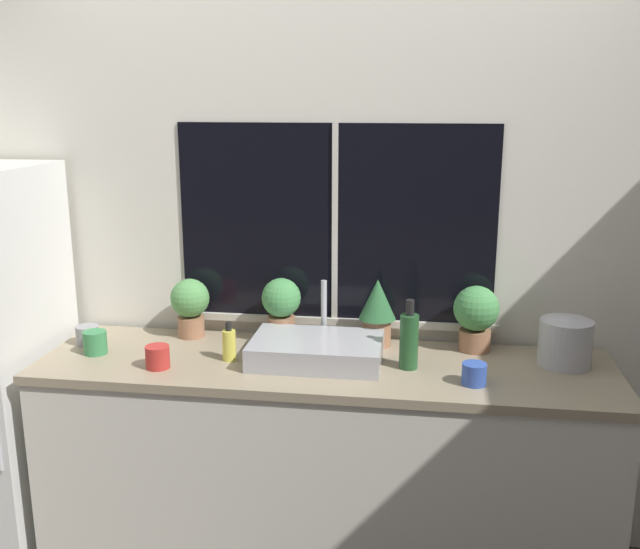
{
  "coord_description": "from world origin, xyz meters",
  "views": [
    {
      "loc": [
        0.36,
        -2.27,
        1.91
      ],
      "look_at": [
        -0.01,
        0.3,
        1.26
      ],
      "focal_mm": 40.0,
      "sensor_mm": 36.0,
      "label": 1
    }
  ],
  "objects_px": {
    "potted_plant_center_left": "(281,305)",
    "mug_green": "(95,342)",
    "soap_bottle": "(229,344)",
    "mug_grey": "(88,335)",
    "potted_plant_far_left": "(190,304)",
    "potted_plant_far_right": "(476,314)",
    "potted_plant_center_right": "(377,309)",
    "bottle_tall": "(409,340)",
    "mug_blue": "(474,374)",
    "kettle": "(565,341)",
    "mug_red": "(158,357)",
    "sink": "(317,350)"
  },
  "relations": [
    {
      "from": "potted_plant_center_left",
      "to": "mug_green",
      "type": "height_order",
      "value": "potted_plant_center_left"
    },
    {
      "from": "soap_bottle",
      "to": "mug_grey",
      "type": "height_order",
      "value": "soap_bottle"
    },
    {
      "from": "potted_plant_far_left",
      "to": "mug_grey",
      "type": "relative_size",
      "value": 2.69
    },
    {
      "from": "potted_plant_center_left",
      "to": "potted_plant_far_right",
      "type": "bearing_deg",
      "value": -0.0
    },
    {
      "from": "potted_plant_center_right",
      "to": "bottle_tall",
      "type": "distance_m",
      "value": 0.27
    },
    {
      "from": "potted_plant_center_left",
      "to": "bottle_tall",
      "type": "xyz_separation_m",
      "value": [
        0.53,
        -0.23,
        -0.04
      ]
    },
    {
      "from": "mug_blue",
      "to": "kettle",
      "type": "xyz_separation_m",
      "value": [
        0.35,
        0.24,
        0.06
      ]
    },
    {
      "from": "potted_plant_far_right",
      "to": "mug_grey",
      "type": "bearing_deg",
      "value": -174.14
    },
    {
      "from": "potted_plant_far_right",
      "to": "mug_green",
      "type": "height_order",
      "value": "potted_plant_far_right"
    },
    {
      "from": "mug_grey",
      "to": "mug_red",
      "type": "relative_size",
      "value": 1.03
    },
    {
      "from": "mug_grey",
      "to": "mug_blue",
      "type": "relative_size",
      "value": 1.06
    },
    {
      "from": "mug_green",
      "to": "potted_plant_far_left",
      "type": "bearing_deg",
      "value": 39.81
    },
    {
      "from": "soap_bottle",
      "to": "kettle",
      "type": "distance_m",
      "value": 1.29
    },
    {
      "from": "potted_plant_center_left",
      "to": "soap_bottle",
      "type": "bearing_deg",
      "value": -121.87
    },
    {
      "from": "sink",
      "to": "bottle_tall",
      "type": "height_order",
      "value": "sink"
    },
    {
      "from": "potted_plant_far_left",
      "to": "kettle",
      "type": "bearing_deg",
      "value": -4.43
    },
    {
      "from": "potted_plant_center_left",
      "to": "bottle_tall",
      "type": "height_order",
      "value": "potted_plant_center_left"
    },
    {
      "from": "potted_plant_center_left",
      "to": "kettle",
      "type": "relative_size",
      "value": 1.36
    },
    {
      "from": "potted_plant_center_right",
      "to": "mug_green",
      "type": "relative_size",
      "value": 3.04
    },
    {
      "from": "sink",
      "to": "mug_blue",
      "type": "distance_m",
      "value": 0.61
    },
    {
      "from": "soap_bottle",
      "to": "mug_blue",
      "type": "bearing_deg",
      "value": -6.65
    },
    {
      "from": "potted_plant_far_right",
      "to": "mug_green",
      "type": "distance_m",
      "value": 1.53
    },
    {
      "from": "bottle_tall",
      "to": "mug_red",
      "type": "bearing_deg",
      "value": -171.66
    },
    {
      "from": "sink",
      "to": "potted_plant_center_right",
      "type": "height_order",
      "value": "potted_plant_center_right"
    },
    {
      "from": "potted_plant_far_left",
      "to": "potted_plant_center_right",
      "type": "distance_m",
      "value": 0.79
    },
    {
      "from": "potted_plant_center_left",
      "to": "mug_green",
      "type": "distance_m",
      "value": 0.76
    },
    {
      "from": "mug_red",
      "to": "potted_plant_center_left",
      "type": "bearing_deg",
      "value": 42.7
    },
    {
      "from": "potted_plant_center_left",
      "to": "potted_plant_center_right",
      "type": "relative_size",
      "value": 0.96
    },
    {
      "from": "sink",
      "to": "bottle_tall",
      "type": "distance_m",
      "value": 0.36
    },
    {
      "from": "potted_plant_far_left",
      "to": "mug_green",
      "type": "xyz_separation_m",
      "value": [
        -0.31,
        -0.26,
        -0.1
      ]
    },
    {
      "from": "mug_green",
      "to": "mug_red",
      "type": "bearing_deg",
      "value": -20.37
    },
    {
      "from": "potted_plant_far_right",
      "to": "kettle",
      "type": "distance_m",
      "value": 0.35
    },
    {
      "from": "sink",
      "to": "mug_grey",
      "type": "distance_m",
      "value": 0.97
    },
    {
      "from": "mug_grey",
      "to": "soap_bottle",
      "type": "bearing_deg",
      "value": -8.19
    },
    {
      "from": "sink",
      "to": "potted_plant_center_left",
      "type": "xyz_separation_m",
      "value": [
        -0.18,
        0.21,
        0.11
      ]
    },
    {
      "from": "soap_bottle",
      "to": "sink",
      "type": "bearing_deg",
      "value": 6.61
    },
    {
      "from": "potted_plant_center_left",
      "to": "mug_grey",
      "type": "height_order",
      "value": "potted_plant_center_left"
    },
    {
      "from": "bottle_tall",
      "to": "mug_red",
      "type": "xyz_separation_m",
      "value": [
        -0.94,
        -0.14,
        -0.07
      ]
    },
    {
      "from": "sink",
      "to": "potted_plant_far_left",
      "type": "bearing_deg",
      "value": 159.65
    },
    {
      "from": "soap_bottle",
      "to": "bottle_tall",
      "type": "height_order",
      "value": "bottle_tall"
    },
    {
      "from": "potted_plant_far_right",
      "to": "kettle",
      "type": "height_order",
      "value": "potted_plant_far_right"
    },
    {
      "from": "potted_plant_far_right",
      "to": "mug_green",
      "type": "bearing_deg",
      "value": -170.18
    },
    {
      "from": "mug_red",
      "to": "mug_blue",
      "type": "distance_m",
      "value": 1.17
    },
    {
      "from": "soap_bottle",
      "to": "mug_red",
      "type": "distance_m",
      "value": 0.27
    },
    {
      "from": "kettle",
      "to": "potted_plant_center_left",
      "type": "bearing_deg",
      "value": 174.02
    },
    {
      "from": "mug_blue",
      "to": "mug_green",
      "type": "distance_m",
      "value": 1.48
    },
    {
      "from": "sink",
      "to": "potted_plant_far_right",
      "type": "relative_size",
      "value": 1.88
    },
    {
      "from": "bottle_tall",
      "to": "mug_blue",
      "type": "distance_m",
      "value": 0.28
    },
    {
      "from": "potted_plant_far_left",
      "to": "soap_bottle",
      "type": "relative_size",
      "value": 1.63
    },
    {
      "from": "sink",
      "to": "potted_plant_center_left",
      "type": "relative_size",
      "value": 1.86
    }
  ]
}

